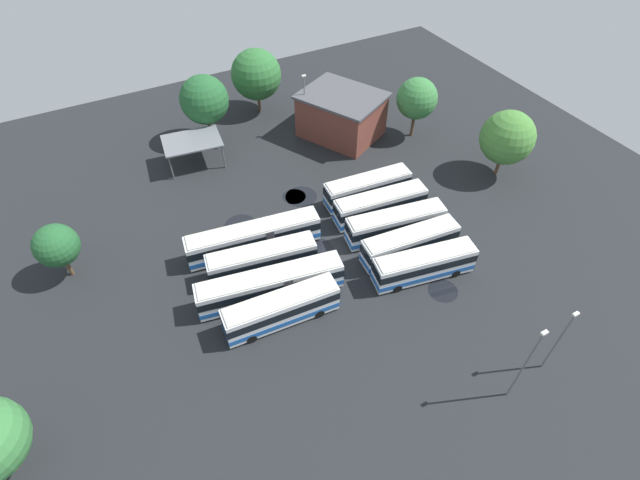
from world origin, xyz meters
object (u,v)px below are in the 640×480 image
bus_row1_slot1 (254,238)px  tree_east_edge (256,75)px  bus_row1_slot2 (262,260)px  depot_building (341,115)px  lamp_post_by_building (526,363)px  maintenance_shelter (192,142)px  tree_northeast (507,138)px  bus_row0_slot2 (395,224)px  bus_row1_slot3 (271,285)px  tree_north_edge (56,246)px  lamp_post_mid_lot (305,103)px  lamp_post_near_entrance (559,339)px  bus_row0_slot1 (380,205)px  tree_south_edge (204,100)px  bus_row0_slot0 (367,188)px  tree_northwest (417,99)px  bus_row1_slot4 (281,309)px  bus_row0_slot4 (424,265)px  bus_row0_slot3 (410,243)px

bus_row1_slot1 → tree_east_edge: 30.17m
bus_row1_slot2 → depot_building: 28.02m
bus_row1_slot1 → lamp_post_by_building: 29.32m
maintenance_shelter → tree_northeast: (-34.41, 20.74, 2.06)m
bus_row0_slot2 → tree_northeast: (-18.58, -3.37, 3.69)m
tree_northeast → bus_row1_slot3: bearing=8.0°
depot_building → tree_north_edge: 39.90m
tree_east_edge → lamp_post_mid_lot: bearing=109.8°
bus_row1_slot2 → lamp_post_near_entrance: 28.65m
bus_row0_slot1 → bus_row1_slot1: size_ratio=0.76×
lamp_post_near_entrance → lamp_post_by_building: (4.68, 0.56, 0.75)m
bus_row1_slot3 → tree_northeast: bearing=-172.0°
tree_north_edge → tree_south_edge: size_ratio=0.70×
bus_row1_slot1 → depot_building: depot_building is taller
maintenance_shelter → lamp_post_by_building: bearing=106.8°
bus_row0_slot0 → bus_row1_slot1: 15.53m
bus_row0_slot0 → tree_north_edge: tree_north_edge is taller
tree_northwest → tree_south_edge: size_ratio=0.91×
maintenance_shelter → lamp_post_near_entrance: 47.94m
bus_row0_slot1 → bus_row1_slot1: (15.14, -1.97, 0.00)m
tree_east_edge → tree_south_edge: bearing=23.7°
bus_row0_slot2 → tree_east_edge: bearing=-85.0°
bus_row1_slot2 → bus_row1_slot4: 6.71m
bus_row0_slot4 → tree_northwest: bearing=-123.3°
lamp_post_near_entrance → depot_building: bearing=-93.6°
bus_row1_slot2 → tree_northwest: tree_northwest is taller
bus_row1_slot3 → tree_northwest: (-29.91, -17.49, 4.01)m
lamp_post_mid_lot → tree_east_edge: size_ratio=0.95×
bus_row1_slot1 → bus_row0_slot1: bearing=172.6°
bus_row0_slot0 → tree_south_edge: bearing=-60.0°
depot_building → bus_row0_slot0: bearing=72.7°
bus_row1_slot2 → tree_north_edge: (18.17, -9.23, 2.57)m
bus_row0_slot0 → tree_north_edge: (34.19, -4.41, 2.58)m
bus_row0_slot3 → bus_row1_slot3: bearing=-6.6°
lamp_post_near_entrance → tree_south_edge: size_ratio=0.86×
bus_row0_slot0 → tree_northwest: 16.72m
bus_row0_slot4 → tree_northwest: tree_northwest is taller
bus_row1_slot3 → maintenance_shelter: maintenance_shelter is taller
bus_row1_slot1 → tree_north_edge: (18.72, -5.80, 2.57)m
bus_row1_slot3 → tree_northeast: 35.06m
bus_row0_slot3 → bus_row1_slot4: (15.93, 1.36, 0.00)m
bus_row0_slot4 → lamp_post_mid_lot: lamp_post_mid_lot is taller
lamp_post_by_building → tree_east_edge: bearing=-89.4°
depot_building → tree_north_edge: bearing=14.3°
lamp_post_by_building → tree_northwest: lamp_post_by_building is taller
bus_row0_slot0 → tree_northwest: size_ratio=1.27×
bus_row1_slot4 → tree_northeast: 35.96m
bus_row0_slot2 → lamp_post_by_building: size_ratio=1.20×
bus_row1_slot1 → lamp_post_mid_lot: bearing=-130.3°
maintenance_shelter → bus_row1_slot3: bearing=89.7°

